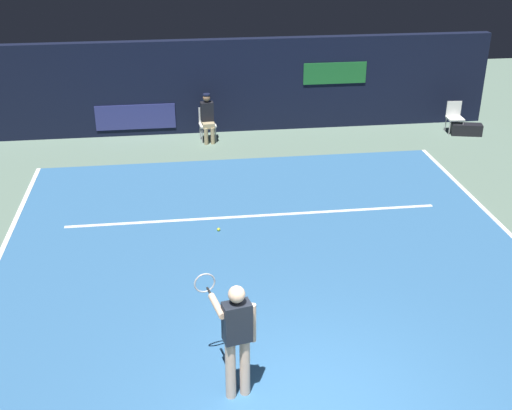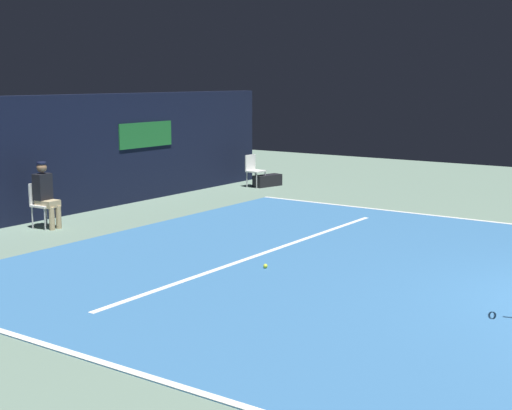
% 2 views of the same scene
% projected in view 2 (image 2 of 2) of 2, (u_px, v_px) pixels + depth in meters
% --- Properties ---
extents(ground_plane, '(30.02, 30.02, 0.00)m').
position_uv_depth(ground_plane, '(358.00, 269.00, 11.34)').
color(ground_plane, slate).
extents(court_surface, '(10.02, 10.19, 0.01)m').
position_uv_depth(court_surface, '(358.00, 269.00, 11.33)').
color(court_surface, '#336699').
rests_on(court_surface, ground).
extents(line_sideline_left, '(0.10, 10.19, 0.01)m').
position_uv_depth(line_sideline_left, '(465.00, 219.00, 15.35)').
color(line_sideline_left, white).
rests_on(line_sideline_left, court_surface).
extents(line_sideline_right, '(0.10, 10.19, 0.01)m').
position_uv_depth(line_sideline_right, '(135.00, 372.00, 7.32)').
color(line_sideline_right, white).
rests_on(line_sideline_right, court_surface).
extents(line_service, '(7.81, 0.10, 0.01)m').
position_uv_depth(line_service, '(264.00, 253.00, 12.33)').
color(line_service, white).
rests_on(line_service, court_surface).
extents(back_wall, '(15.00, 0.33, 2.60)m').
position_uv_depth(back_wall, '(42.00, 158.00, 15.28)').
color(back_wall, black).
rests_on(back_wall, ground).
extents(line_judge_on_chair, '(0.47, 0.56, 1.32)m').
position_uv_depth(line_judge_on_chair, '(45.00, 194.00, 14.37)').
color(line_judge_on_chair, white).
rests_on(line_judge_on_chair, ground).
extents(courtside_chair_near, '(0.47, 0.44, 0.88)m').
position_uv_depth(courtside_chair_near, '(254.00, 169.00, 19.95)').
color(courtside_chair_near, white).
rests_on(courtside_chair_near, ground).
extents(tennis_ball, '(0.07, 0.07, 0.07)m').
position_uv_depth(tennis_ball, '(265.00, 266.00, 11.36)').
color(tennis_ball, '#CCE033').
rests_on(tennis_ball, court_surface).
extents(equipment_bag, '(0.89, 0.51, 0.32)m').
position_uv_depth(equipment_bag, '(267.00, 181.00, 20.10)').
color(equipment_bag, black).
rests_on(equipment_bag, ground).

